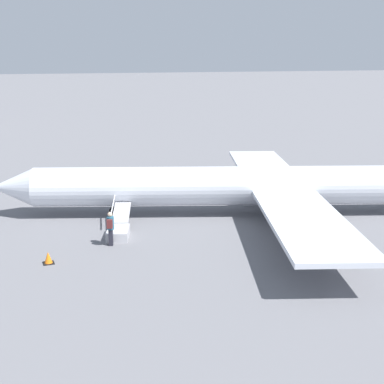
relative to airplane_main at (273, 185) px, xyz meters
name	(u,v)px	position (x,y,z in m)	size (l,w,h in m)	color
ground_plane	(257,214)	(0.85, -0.30, -1.80)	(600.00, 600.00, 0.00)	slate
airplane_main	(273,185)	(0.00, 0.00, 0.00)	(30.94, 24.39, 6.03)	silver
boarding_stairs	(119,229)	(9.58, 0.52, -1.44)	(2.29, 4.12, 1.56)	#B2B2B7
passenger	(110,226)	(10.34, 1.93, -0.79)	(0.43, 0.57, 1.74)	#23232D
traffic_cone_near_stairs	(48,258)	(13.56, 3.25, -1.54)	(0.50, 0.50, 0.55)	black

